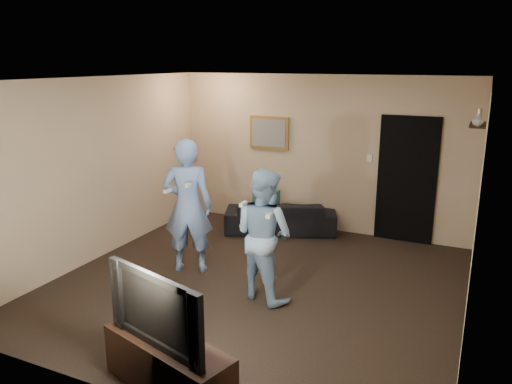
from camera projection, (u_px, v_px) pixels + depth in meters
The scene contains 19 objects.
ground at pixel (257, 284), 6.48m from camera, with size 5.00×5.00×0.00m, color black.
ceiling at pixel (257, 79), 5.81m from camera, with size 5.00×5.00×0.04m, color silver.
wall_back at pixel (319, 154), 8.34m from camera, with size 5.00×0.04×2.60m, color tan.
wall_front at pixel (125, 258), 3.95m from camera, with size 5.00×0.04×2.60m, color tan.
wall_left at pixel (99, 169), 7.16m from camera, with size 0.04×5.00×2.60m, color tan.
wall_right at pixel (477, 212), 5.13m from camera, with size 0.04×5.00×2.60m, color tan.
sofa at pixel (281, 216), 8.42m from camera, with size 1.84×0.72×0.54m, color black.
throw_pillow at pixel (266, 202), 8.47m from camera, with size 0.46×0.15×0.46m, color #184840.
painting_frame at pixel (269, 133), 8.61m from camera, with size 0.72×0.05×0.57m, color olive.
painting_canvas at pixel (269, 133), 8.58m from camera, with size 0.62×0.01×0.47m, color slate.
doorway at pixel (407, 180), 7.80m from camera, with size 0.90×0.06×2.00m, color black.
light_switch at pixel (370, 158), 7.97m from camera, with size 0.08×0.02×0.12m, color silver.
wall_shelf at pixel (478, 125), 6.58m from camera, with size 0.20×0.60×0.03m, color black.
shelf_vase at pixel (478, 120), 6.35m from camera, with size 0.15×0.15×0.15m, color #B7B7BC.
shelf_figurine at pixel (479, 115), 6.75m from camera, with size 0.06×0.06×0.18m, color #BBBBC0.
tv_console at pixel (168, 365), 4.33m from camera, with size 1.30×0.42×0.46m, color black.
television at pixel (165, 306), 4.19m from camera, with size 1.15×0.15×0.66m, color black.
wii_player_left at pixel (188, 206), 6.71m from camera, with size 0.78×0.65×1.83m.
wii_player_right at pixel (264, 235), 5.94m from camera, with size 0.94×0.83×1.61m.
Camera 1 is at (2.49, -5.41, 2.82)m, focal length 35.00 mm.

